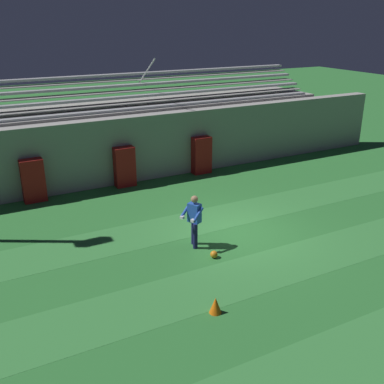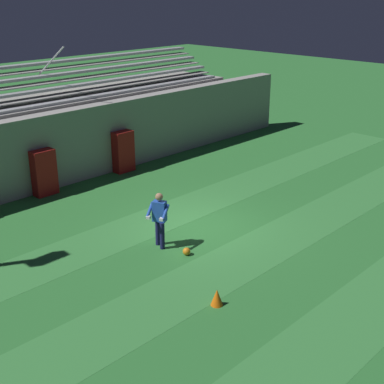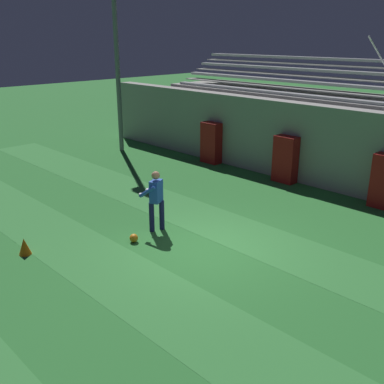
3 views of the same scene
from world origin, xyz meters
name	(u,v)px [view 3 (image 3 of 3)]	position (x,y,z in m)	size (l,w,h in m)	color
ground_plane	(206,249)	(0.00, 0.00, 0.00)	(80.00, 80.00, 0.00)	#2D7533
turf_stripe_mid	(132,283)	(0.00, -2.31, 0.00)	(28.00, 1.84, 0.01)	#38843D
turf_stripe_far	(242,233)	(0.00, 1.38, 0.00)	(28.00, 1.84, 0.01)	#38843D
back_wall	(342,150)	(0.00, 6.50, 1.40)	(24.00, 0.60, 2.80)	#999691
padding_pillar_gate_left	(285,159)	(-1.82, 5.95, 0.84)	(0.85, 0.44, 1.67)	maroon
padding_pillar_far_left	(211,143)	(-5.47, 5.95, 0.84)	(0.85, 0.44, 1.67)	maroon
bleacher_stand	(369,138)	(0.00, 8.49, 1.50)	(18.00, 3.35, 5.03)	#999691
floodlight_pole	(116,33)	(-9.79, 4.52, 5.11)	(0.90, 0.36, 8.09)	slate
goalkeeper	(156,197)	(-1.77, -0.12, 0.95)	(0.68, 0.72, 1.67)	#19194C
soccer_ball	(134,238)	(-1.58, -1.04, 0.11)	(0.22, 0.22, 0.22)	orange
traffic_cone	(24,246)	(-2.88, -3.34, 0.21)	(0.30, 0.30, 0.42)	orange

